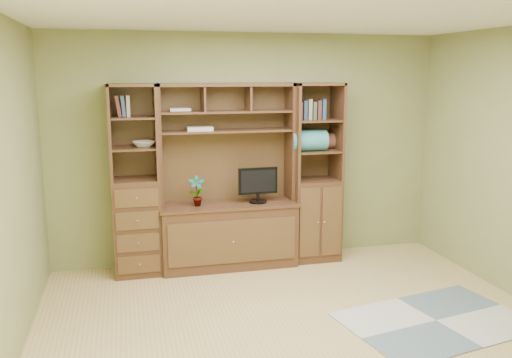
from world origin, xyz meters
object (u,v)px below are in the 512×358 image
object	(u,v)px
left_tower	(135,181)
monitor	(258,179)
center_hutch	(228,177)
right_tower	(315,173)

from	to	relation	value
left_tower	monitor	bearing A→B (deg)	-3.23
center_hutch	right_tower	world-z (taller)	same
right_tower	monitor	bearing A→B (deg)	-173.84
monitor	center_hutch	bearing A→B (deg)	171.65
left_tower	monitor	size ratio (longest dim) A/B	3.76
center_hutch	monitor	world-z (taller)	center_hutch
right_tower	center_hutch	bearing A→B (deg)	-177.77
right_tower	monitor	world-z (taller)	right_tower
center_hutch	left_tower	world-z (taller)	same
center_hutch	right_tower	bearing A→B (deg)	2.23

